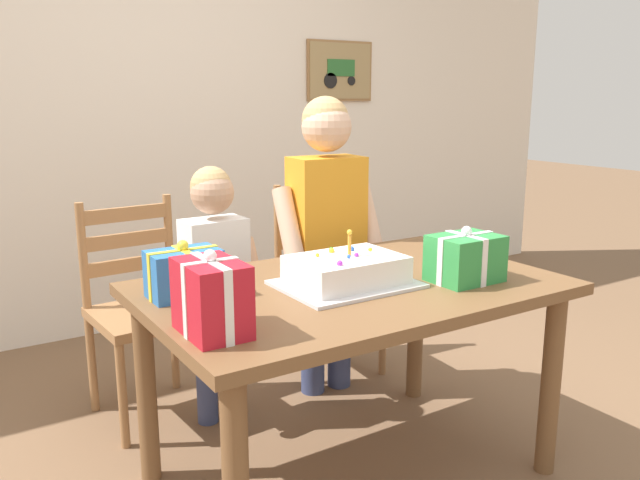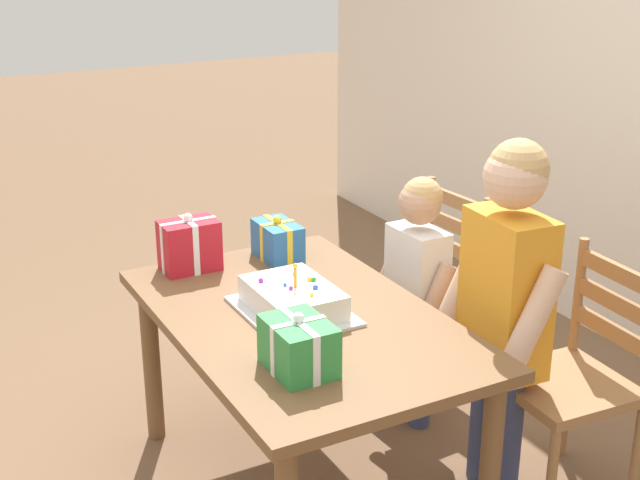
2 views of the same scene
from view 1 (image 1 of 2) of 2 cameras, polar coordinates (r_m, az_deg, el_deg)
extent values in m
plane|color=brown|center=(2.51, 2.62, -19.86)|extent=(20.00, 20.00, 0.00)
cube|color=silver|center=(3.91, -14.55, 11.55)|extent=(6.40, 0.08, 2.60)
cube|color=olive|center=(4.44, 1.76, 14.66)|extent=(0.51, 0.02, 0.39)
cube|color=#9E8456|center=(4.43, 1.83, 14.66)|extent=(0.48, 0.01, 0.36)
cube|color=#28662D|center=(4.42, 1.87, 14.93)|extent=(0.22, 0.01, 0.11)
cylinder|color=black|center=(4.37, 0.93, 13.87)|extent=(0.10, 0.01, 0.10)
cylinder|color=black|center=(4.47, 2.78, 13.83)|extent=(0.06, 0.01, 0.06)
cube|color=brown|center=(2.21, 2.80, -4.31)|extent=(1.39, 0.89, 0.04)
cylinder|color=brown|center=(2.50, 19.66, -11.85)|extent=(0.07, 0.07, 0.68)
cylinder|color=brown|center=(2.40, -15.07, -12.63)|extent=(0.07, 0.07, 0.68)
cylinder|color=brown|center=(2.96, 8.43, -7.35)|extent=(0.07, 0.07, 0.68)
cube|color=silver|center=(2.17, 2.32, -3.90)|extent=(0.44, 0.34, 0.01)
cube|color=white|center=(2.16, 2.33, -2.61)|extent=(0.36, 0.26, 0.09)
cylinder|color=orange|center=(2.15, 2.61, -0.48)|extent=(0.01, 0.01, 0.07)
sphere|color=yellow|center=(2.14, 2.62, 0.70)|extent=(0.02, 0.02, 0.02)
sphere|color=yellow|center=(2.20, 1.02, -0.95)|extent=(0.02, 0.02, 0.02)
sphere|color=blue|center=(2.12, 2.54, -1.46)|extent=(0.01, 0.01, 0.01)
sphere|color=green|center=(2.21, 1.00, -0.86)|extent=(0.02, 0.02, 0.02)
sphere|color=yellow|center=(2.22, 4.45, -0.84)|extent=(0.01, 0.01, 0.01)
sphere|color=purple|center=(2.04, 1.76, -2.07)|extent=(0.02, 0.02, 0.02)
sphere|color=blue|center=(2.23, 2.79, -0.79)|extent=(0.02, 0.02, 0.02)
sphere|color=purple|center=(2.15, 3.23, -1.31)|extent=(0.02, 0.02, 0.02)
sphere|color=yellow|center=(2.14, -0.23, -1.33)|extent=(0.01, 0.01, 0.01)
cube|color=red|center=(1.74, -9.53, -5.06)|extent=(0.15, 0.22, 0.20)
cube|color=white|center=(1.74, -9.53, -5.06)|extent=(0.16, 0.02, 0.20)
cube|color=white|center=(1.74, -9.53, -5.06)|extent=(0.02, 0.23, 0.20)
sphere|color=white|center=(1.71, -9.67, -1.41)|extent=(0.04, 0.04, 0.04)
cube|color=#286BB7|center=(2.09, -11.89, -2.90)|extent=(0.22, 0.14, 0.15)
cube|color=yellow|center=(2.09, -11.89, -2.90)|extent=(0.23, 0.02, 0.16)
cube|color=yellow|center=(2.09, -11.89, -2.90)|extent=(0.02, 0.15, 0.16)
sphere|color=yellow|center=(2.07, -12.00, -0.49)|extent=(0.04, 0.04, 0.04)
cube|color=#2D8E42|center=(2.27, 12.67, -1.59)|extent=(0.23, 0.17, 0.16)
cube|color=white|center=(2.27, 12.67, -1.59)|extent=(0.24, 0.02, 0.17)
cube|color=white|center=(2.27, 12.67, -1.59)|extent=(0.02, 0.18, 0.17)
sphere|color=white|center=(2.24, 12.79, 0.76)|extent=(0.04, 0.04, 0.04)
cube|color=#996B42|center=(2.81, -14.95, -6.44)|extent=(0.45, 0.45, 0.04)
cylinder|color=#996B42|center=(2.80, -9.53, -11.39)|extent=(0.04, 0.04, 0.43)
cylinder|color=#996B42|center=(2.67, -17.01, -13.03)|extent=(0.04, 0.04, 0.43)
cylinder|color=#996B42|center=(3.12, -12.71, -8.96)|extent=(0.04, 0.04, 0.43)
cylinder|color=#996B42|center=(3.01, -19.46, -10.25)|extent=(0.04, 0.04, 0.43)
cylinder|color=#996B42|center=(2.98, -13.16, -0.34)|extent=(0.04, 0.04, 0.45)
cylinder|color=#996B42|center=(2.86, -20.16, -1.34)|extent=(0.04, 0.04, 0.45)
cube|color=#996B42|center=(2.93, -16.50, -2.12)|extent=(0.36, 0.05, 0.06)
cube|color=#996B42|center=(2.91, -16.64, 0.03)|extent=(0.36, 0.05, 0.06)
cube|color=#996B42|center=(2.88, -16.78, 2.21)|extent=(0.36, 0.05, 0.06)
cube|color=#996B42|center=(3.18, 0.88, -3.74)|extent=(0.44, 0.44, 0.04)
cylinder|color=#996B42|center=(3.20, 5.56, -8.13)|extent=(0.04, 0.04, 0.43)
cylinder|color=#996B42|center=(3.02, -0.48, -9.41)|extent=(0.04, 0.04, 0.43)
cylinder|color=#996B42|center=(3.50, 2.02, -6.23)|extent=(0.04, 0.04, 0.43)
cylinder|color=#996B42|center=(3.33, -3.63, -7.25)|extent=(0.04, 0.04, 0.43)
cylinder|color=#996B42|center=(3.38, 2.08, 1.49)|extent=(0.04, 0.04, 0.45)
cylinder|color=#996B42|center=(3.20, -3.75, 0.85)|extent=(0.04, 0.04, 0.45)
cube|color=#996B42|center=(3.30, -0.75, 0.03)|extent=(0.36, 0.05, 0.06)
cube|color=#996B42|center=(3.28, -0.76, 1.95)|extent=(0.36, 0.05, 0.06)
cube|color=#996B42|center=(3.26, -0.77, 3.90)|extent=(0.36, 0.05, 0.06)
cylinder|color=#38426B|center=(3.06, 1.71, -8.32)|extent=(0.11, 0.11, 0.51)
cylinder|color=#38426B|center=(3.00, -0.65, -8.78)|extent=(0.11, 0.11, 0.51)
cube|color=orange|center=(2.88, 0.56, 1.59)|extent=(0.33, 0.22, 0.58)
cylinder|color=#E0B293|center=(2.95, 4.32, 1.45)|extent=(0.10, 0.25, 0.39)
cylinder|color=#E0B293|center=(2.76, -2.67, 0.68)|extent=(0.10, 0.25, 0.39)
sphere|color=#E0B293|center=(2.83, 0.58, 9.95)|extent=(0.22, 0.22, 0.22)
sphere|color=tan|center=(2.83, 0.48, 10.51)|extent=(0.21, 0.21, 0.21)
cylinder|color=#38426B|center=(2.83, -7.86, -11.33)|extent=(0.09, 0.09, 0.40)
cylinder|color=#38426B|center=(2.79, -9.97, -11.80)|extent=(0.09, 0.09, 0.40)
cube|color=white|center=(2.67, -9.22, -3.04)|extent=(0.25, 0.16, 0.46)
cylinder|color=tan|center=(2.71, -5.89, -3.01)|extent=(0.07, 0.19, 0.31)
cylinder|color=tan|center=(2.58, -12.11, -4.03)|extent=(0.07, 0.19, 0.31)
sphere|color=tan|center=(2.60, -9.48, 4.15)|extent=(0.17, 0.17, 0.17)
sphere|color=tan|center=(2.60, -9.59, 4.65)|extent=(0.16, 0.16, 0.16)
camera|label=2|loc=(3.79, 52.89, 18.17)|focal=49.35mm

